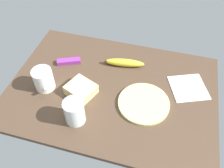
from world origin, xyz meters
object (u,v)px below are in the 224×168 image
glass_of_milk (75,113)px  coffee_mug_black (43,79)px  paper_napkin (188,88)px  banana (125,63)px  snack_bar (69,61)px  sandwich_main (81,89)px  plate_of_food (144,103)px

glass_of_milk → coffee_mug_black: bearing=-33.0°
glass_of_milk → paper_napkin: bearing=-145.7°
banana → paper_napkin: 31.13cm
banana → paper_napkin: banana is taller
banana → snack_bar: bearing=11.4°
coffee_mug_black → banana: coffee_mug_black is taller
sandwich_main → paper_napkin: bearing=-161.2°
plate_of_food → glass_of_milk: 28.69cm
plate_of_food → paper_napkin: 22.31cm
sandwich_main → paper_napkin: sandwich_main is taller
coffee_mug_black → snack_bar: bearing=-103.2°
glass_of_milk → paper_napkin: (-41.77, -28.54, -4.49)cm
plate_of_food → coffee_mug_black: (43.37, 2.21, 4.46)cm
glass_of_milk → banana: glass_of_milk is taller
plate_of_food → snack_bar: bearing=-20.6°
plate_of_food → sandwich_main: sandwich_main is taller
sandwich_main → glass_of_milk: size_ratio=1.33×
plate_of_food → paper_napkin: plate_of_food is taller
plate_of_food → paper_napkin: size_ratio=1.42×
plate_of_food → snack_bar: size_ratio=1.91×
glass_of_milk → snack_bar: bearing=-63.0°
coffee_mug_black → sandwich_main: (-16.34, -1.04, -2.86)cm
coffee_mug_black → snack_bar: (-4.00, -17.04, -4.06)cm
plate_of_food → coffee_mug_black: size_ratio=2.09×
glass_of_milk → banana: (-11.30, -34.69, -2.78)cm
sandwich_main → glass_of_milk: bearing=101.2°
sandwich_main → banana: bearing=-123.2°
coffee_mug_black → glass_of_milk: size_ratio=0.96×
plate_of_food → coffee_mug_black: coffee_mug_black is taller
sandwich_main → coffee_mug_black: bearing=3.7°
coffee_mug_black → sandwich_main: bearing=-176.3°
coffee_mug_black → glass_of_milk: (-18.98, 12.34, -0.42)cm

